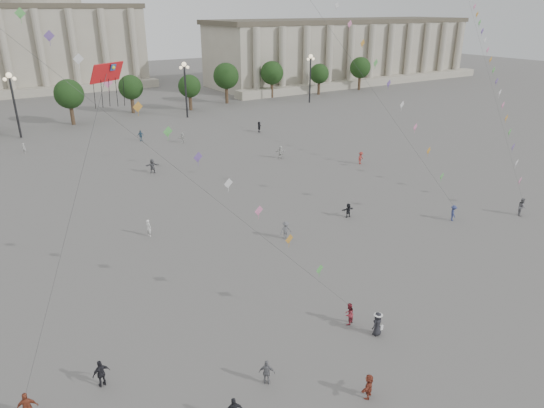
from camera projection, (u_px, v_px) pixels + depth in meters
ground at (383, 320)px, 33.91m from camera, size 360.00×360.00×0.00m
hall_east at (345, 51)px, 141.29m from camera, size 84.00×26.22×17.20m
hall_central at (44, 31)px, 129.77m from camera, size 48.30×34.30×35.50m
tree_row at (96, 91)px, 92.98m from camera, size 137.12×5.12×8.00m
lamp_post_mid_west at (12, 93)px, 78.57m from camera, size 2.00×0.90×10.65m
lamp_post_mid_east at (185, 79)px, 93.37m from camera, size 2.00×0.90×10.65m
lamp_post_far_east at (310, 70)px, 108.18m from camera, size 2.00×0.90×10.65m
person_crowd_0 at (141, 136)px, 78.89m from camera, size 1.04×0.44×1.77m
person_crowd_3 at (348, 210)px, 50.29m from camera, size 1.45×0.58×1.52m
person_crowd_4 at (182, 138)px, 77.92m from camera, size 1.56×1.28×1.67m
person_crowd_6 at (286, 230)px, 45.50m from camera, size 1.21×0.76×1.79m
person_crowd_7 at (280, 152)px, 69.82m from camera, size 1.81×1.07×1.86m
person_crowd_8 at (361, 158)px, 67.34m from camera, size 1.27×0.96×1.74m
person_crowd_9 at (259, 127)px, 84.51m from camera, size 1.45×1.70×1.84m
person_crowd_10 at (24, 148)px, 72.32m from camera, size 0.65×0.68×1.57m
person_crowd_12 at (152, 166)px, 63.64m from camera, size 1.85×0.88×1.92m
person_crowd_13 at (149, 228)px, 46.11m from camera, size 0.59×0.72×1.70m
tourist_0 at (27, 407)px, 25.38m from camera, size 1.14×0.70×1.81m
tourist_2 at (369, 386)px, 26.98m from camera, size 1.45×1.09×1.52m
tourist_3 at (267, 372)px, 27.95m from camera, size 0.97×0.88×1.59m
tourist_4 at (101, 373)px, 27.76m from camera, size 1.08×0.58×1.75m
kite_flyer_0 at (349, 314)px, 33.25m from camera, size 0.97×0.88×1.62m
kite_flyer_1 at (453, 213)px, 49.47m from camera, size 1.15×1.22×1.65m
kite_flyer_2 at (522, 207)px, 50.70m from camera, size 1.16×1.13×1.89m
hat_person at (378, 323)px, 32.12m from camera, size 0.91×0.67×1.70m
dragon_kite at (108, 88)px, 26.29m from camera, size 4.69×2.87×17.57m
kite_train_east at (481, 30)px, 65.42m from camera, size 26.27×33.77×52.31m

